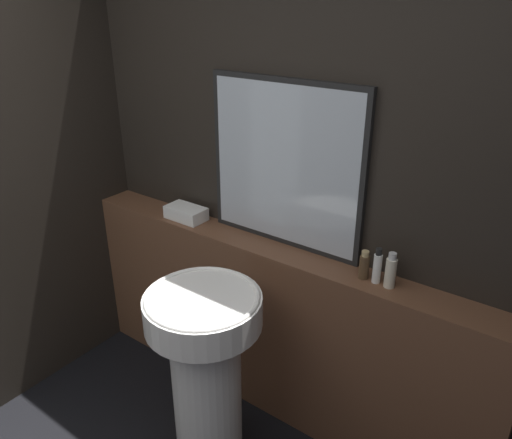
{
  "coord_description": "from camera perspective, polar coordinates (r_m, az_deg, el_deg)",
  "views": [
    {
      "loc": [
        1.21,
        -0.22,
        2.11
      ],
      "look_at": [
        -0.02,
        1.47,
        1.15
      ],
      "focal_mm": 35.0,
      "sensor_mm": 36.0,
      "label": 1
    }
  ],
  "objects": [
    {
      "name": "mirror",
      "position": [
        2.35,
        3.29,
        6.19
      ],
      "size": [
        0.82,
        0.03,
        0.8
      ],
      "color": "black",
      "rests_on": "vanity_counter"
    },
    {
      "name": "towel_stack",
      "position": [
        2.76,
        -8.0,
        0.75
      ],
      "size": [
        0.22,
        0.13,
        0.07
      ],
      "color": "white",
      "rests_on": "vanity_counter"
    },
    {
      "name": "lotion_bottle",
      "position": [
        2.18,
        15.13,
        -5.75
      ],
      "size": [
        0.05,
        0.05,
        0.16
      ],
      "color": "beige",
      "rests_on": "vanity_counter"
    },
    {
      "name": "vanity_counter",
      "position": [
        2.71,
        1.71,
        -12.33
      ],
      "size": [
        2.35,
        0.2,
        0.97
      ],
      "color": "brown",
      "rests_on": "ground_plane"
    },
    {
      "name": "conditioner_bottle",
      "position": [
        2.19,
        13.69,
        -5.28
      ],
      "size": [
        0.04,
        0.04,
        0.16
      ],
      "color": "white",
      "rests_on": "vanity_counter"
    },
    {
      "name": "wall_back",
      "position": [
        2.43,
        3.69,
        3.79
      ],
      "size": [
        8.0,
        0.06,
        2.5
      ],
      "color": "black",
      "rests_on": "ground_plane"
    },
    {
      "name": "shampoo_bottle",
      "position": [
        2.22,
        12.26,
        -5.18
      ],
      "size": [
        0.04,
        0.04,
        0.13
      ],
      "color": "#4C3823",
      "rests_on": "vanity_counter"
    },
    {
      "name": "pedestal_sink",
      "position": [
        2.38,
        -5.74,
        -16.32
      ],
      "size": [
        0.51,
        0.51,
        0.94
      ],
      "color": "white",
      "rests_on": "ground_plane"
    }
  ]
}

